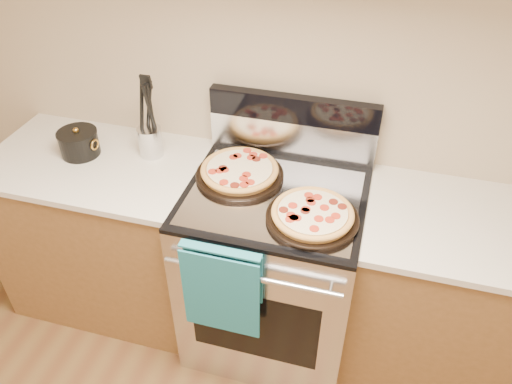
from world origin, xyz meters
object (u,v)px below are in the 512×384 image
(range_body, at_px, (273,271))
(saucepan, at_px, (79,144))
(pepperoni_pizza_front, at_px, (312,215))
(utensil_crock, at_px, (150,142))
(pepperoni_pizza_back, at_px, (240,172))

(range_body, distance_m, saucepan, 1.09)
(pepperoni_pizza_front, distance_m, utensil_crock, 0.86)
(pepperoni_pizza_back, height_order, pepperoni_pizza_front, pepperoni_pizza_back)
(saucepan, bearing_deg, pepperoni_pizza_front, -9.70)
(range_body, distance_m, utensil_crock, 0.84)
(utensil_crock, distance_m, saucepan, 0.34)
(pepperoni_pizza_back, xyz_separation_m, saucepan, (-0.78, -0.01, 0.01))
(range_body, distance_m, pepperoni_pizza_front, 0.55)
(range_body, xyz_separation_m, utensil_crock, (-0.64, 0.15, 0.53))
(pepperoni_pizza_back, xyz_separation_m, pepperoni_pizza_front, (0.36, -0.20, -0.00))
(pepperoni_pizza_front, height_order, utensil_crock, utensil_crock)
(pepperoni_pizza_back, relative_size, pepperoni_pizza_front, 1.05)
(pepperoni_pizza_front, bearing_deg, saucepan, 170.30)
(range_body, bearing_deg, utensil_crock, 166.67)
(saucepan, bearing_deg, pepperoni_pizza_back, 0.38)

